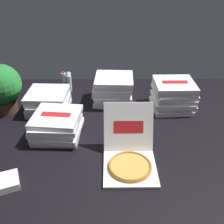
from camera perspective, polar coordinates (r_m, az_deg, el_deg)
ground_plane at (r=2.51m, az=-1.29°, el=-4.12°), size 3.20×2.40×0.02m
open_pizza_box at (r=2.10m, az=3.83°, el=-9.31°), size 0.41×0.57×0.41m
pizza_stack_left_near at (r=2.93m, az=0.21°, el=4.96°), size 0.45×0.45×0.30m
pizza_stack_right_far at (r=2.85m, az=-13.62°, el=2.33°), size 0.43×0.44×0.22m
pizza_stack_right_near at (r=2.88m, az=13.18°, el=3.61°), size 0.45×0.45×0.30m
pizza_stack_center_far at (r=2.43m, az=-11.90°, el=-2.86°), size 0.46×0.47×0.22m
water_bottle_0 at (r=3.34m, az=-10.41°, el=6.86°), size 0.06×0.06×0.21m
water_bottle_1 at (r=3.32m, az=-9.29°, el=6.82°), size 0.06×0.06×0.21m
water_bottle_2 at (r=3.25m, az=-9.29°, el=6.23°), size 0.06×0.06×0.21m
potted_plant at (r=2.91m, az=-22.93°, el=5.12°), size 0.41×0.41×0.51m
napkin_pile at (r=2.09m, az=-22.03°, el=-13.94°), size 0.23×0.23×0.06m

